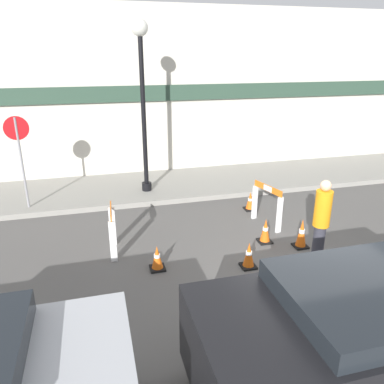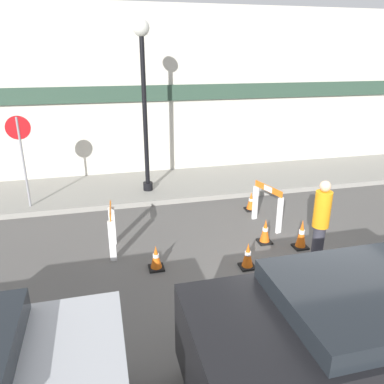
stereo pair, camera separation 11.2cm
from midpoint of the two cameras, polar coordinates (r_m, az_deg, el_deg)
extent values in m
plane|color=#565451|center=(7.41, 17.11, -13.52)|extent=(60.00, 60.00, 0.00)
cube|color=gray|center=(12.28, 3.19, 1.58)|extent=(18.00, 2.87, 0.15)
cube|color=beige|center=(13.14, 1.43, 14.81)|extent=(18.00, 0.12, 5.50)
cube|color=#2D4738|center=(13.03, 1.57, 14.99)|extent=(16.20, 0.10, 0.50)
cylinder|color=black|center=(11.34, -6.44, 0.90)|extent=(0.29, 0.29, 0.24)
cylinder|color=black|center=(10.83, -6.87, 11.14)|extent=(0.13, 0.13, 4.33)
sphere|color=silver|center=(10.72, -7.44, 23.57)|extent=(0.44, 0.44, 0.44)
cylinder|color=gray|center=(10.63, -23.99, 4.00)|extent=(0.06, 0.06, 2.39)
cylinder|color=red|center=(10.43, -24.71, 8.89)|extent=(0.60, 0.09, 0.60)
cube|color=white|center=(8.46, -11.67, -5.08)|extent=(0.13, 0.07, 0.89)
cube|color=white|center=(7.80, -11.66, -7.34)|extent=(0.13, 0.07, 0.89)
cube|color=orange|center=(7.91, -11.93, -2.78)|extent=(0.06, 0.79, 0.15)
cube|color=white|center=(7.91, -11.93, -2.78)|extent=(0.04, 0.24, 0.14)
cube|color=white|center=(9.04, 13.55, -3.51)|extent=(0.14, 0.09, 0.90)
cube|color=white|center=(9.68, 9.94, -1.60)|extent=(0.14, 0.09, 0.90)
cube|color=orange|center=(9.17, 11.91, 0.49)|extent=(0.27, 0.96, 0.15)
cube|color=white|center=(9.17, 11.91, 0.49)|extent=(0.10, 0.29, 0.14)
cube|color=black|center=(7.71, 8.82, -11.14)|extent=(0.30, 0.30, 0.04)
cone|color=orange|center=(7.57, 8.93, -9.39)|extent=(0.23, 0.23, 0.50)
cylinder|color=white|center=(7.56, 8.94, -9.22)|extent=(0.13, 0.13, 0.07)
cube|color=black|center=(8.70, 11.33, -7.43)|extent=(0.30, 0.30, 0.04)
cone|color=orange|center=(8.58, 11.46, -5.74)|extent=(0.22, 0.23, 0.53)
cylinder|color=white|center=(8.56, 11.47, -5.58)|extent=(0.13, 0.13, 0.07)
cube|color=black|center=(7.61, -5.02, -11.44)|extent=(0.30, 0.30, 0.04)
cone|color=orange|center=(7.47, -5.08, -9.77)|extent=(0.22, 0.23, 0.47)
cylinder|color=white|center=(7.46, -5.08, -9.62)|extent=(0.13, 0.13, 0.07)
cube|color=black|center=(8.68, 16.51, -7.99)|extent=(0.30, 0.30, 0.04)
cone|color=orange|center=(8.53, 16.73, -6.01)|extent=(0.23, 0.23, 0.63)
cylinder|color=white|center=(8.52, 16.75, -5.82)|extent=(0.13, 0.13, 0.09)
cube|color=black|center=(10.37, 9.21, -2.60)|extent=(0.30, 0.30, 0.04)
cone|color=orange|center=(10.27, 9.29, -1.28)|extent=(0.23, 0.22, 0.47)
cylinder|color=white|center=(10.27, 9.30, -1.16)|extent=(0.13, 0.13, 0.07)
cylinder|color=#33333D|center=(7.91, 18.96, -7.80)|extent=(0.32, 0.32, 0.86)
cylinder|color=orange|center=(7.58, 19.64, -2.50)|extent=(0.45, 0.45, 0.72)
sphere|color=#DBAD89|center=(7.43, 20.06, 0.82)|extent=(0.30, 0.30, 0.21)
cylinder|color=black|center=(5.35, -19.06, -25.04)|extent=(0.60, 0.18, 0.60)
cube|color=black|center=(5.32, 26.86, -19.11)|extent=(4.57, 1.80, 1.05)
cube|color=#1E2328|center=(5.02, 27.84, -14.39)|extent=(2.51, 1.66, 0.49)
cylinder|color=black|center=(5.60, 7.48, -21.49)|extent=(0.60, 0.18, 0.60)
camera|label=1|loc=(0.06, -89.63, 0.14)|focal=35.00mm
camera|label=2|loc=(0.06, 90.37, -0.14)|focal=35.00mm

